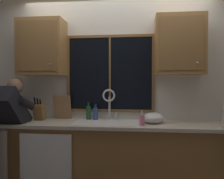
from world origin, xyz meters
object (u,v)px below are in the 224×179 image
knife_block (39,112)px  bottle_green_glass (95,113)px  mixing_bowl (153,118)px  cutting_board (63,107)px  soap_dispenser (142,120)px  bottle_tall_clear (89,112)px  person_standing (3,124)px

knife_block → bottle_green_glass: size_ratio=1.55×
mixing_bowl → cutting_board: bearing=170.1°
cutting_board → bottle_green_glass: (0.45, -0.03, -0.07)m
knife_block → soap_dispenser: bearing=-10.2°
bottle_tall_clear → knife_block: bearing=-168.8°
knife_block → cutting_board: size_ratio=1.00×
knife_block → mixing_bowl: knife_block is taller
knife_block → soap_dispenser: knife_block is taller
person_standing → cutting_board: bearing=41.6°
person_standing → knife_block: 0.46m
person_standing → knife_block: size_ratio=4.58×
soap_dispenser → bottle_green_glass: 0.69m
person_standing → mixing_bowl: 1.76m
person_standing → cutting_board: size_ratio=4.59×
mixing_bowl → bottle_tall_clear: bottle_tall_clear is taller
person_standing → bottle_tall_clear: bearing=27.2°
soap_dispenser → bottle_green_glass: bearing=149.3°
cutting_board → mixing_bowl: size_ratio=1.20×
knife_block → mixing_bowl: (1.44, -0.06, -0.05)m
cutting_board → mixing_bowl: 1.20m
knife_block → mixing_bowl: 1.45m
soap_dispenser → mixing_bowl: bearing=52.4°
bottle_green_glass → knife_block: bearing=-170.6°
mixing_bowl → soap_dispenser: soap_dispenser is taller
mixing_bowl → person_standing: bearing=-170.7°
mixing_bowl → bottle_green_glass: size_ratio=1.29×
bottle_green_glass → bottle_tall_clear: bottle_tall_clear is taller
bottle_tall_clear → person_standing: bearing=-152.8°
soap_dispenser → bottle_green_glass: bottle_green_glass is taller
person_standing → bottle_green_glass: 1.11m
knife_block → mixing_bowl: bearing=-2.5°
cutting_board → mixing_bowl: (1.18, -0.21, -0.10)m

